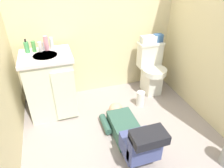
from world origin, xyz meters
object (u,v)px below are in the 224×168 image
(tissue_box, at_px, (148,39))
(bottle_white, at_px, (40,47))
(toilet, at_px, (151,69))
(vanity_cabinet, at_px, (51,84))
(faucet, at_px, (44,46))
(person_plumber, at_px, (131,133))
(toiletry_bag, at_px, (158,38))
(bottle_clear, at_px, (52,43))
(bottle_green, at_px, (34,46))
(paper_towel_roll, at_px, (140,99))
(soap_dispenser, at_px, (27,47))
(bottle_pink, at_px, (46,43))

(tissue_box, distance_m, bottle_white, 1.45)
(toilet, height_order, vanity_cabinet, vanity_cabinet)
(toilet, distance_m, faucet, 1.54)
(person_plumber, height_order, tissue_box, tissue_box)
(toiletry_bag, relative_size, bottle_clear, 0.85)
(bottle_green, xyz_separation_m, bottle_clear, (0.21, 0.03, 0.01))
(toiletry_bag, bearing_deg, vanity_cabinet, -174.21)
(person_plumber, bearing_deg, toiletry_bag, 51.88)
(person_plumber, bearing_deg, faucet, 126.08)
(bottle_clear, bearing_deg, toiletry_bag, -0.05)
(toiletry_bag, distance_m, bottle_green, 1.67)
(vanity_cabinet, height_order, faucet, faucet)
(faucet, distance_m, tissue_box, 1.41)
(person_plumber, distance_m, paper_towel_roll, 0.75)
(faucet, height_order, soap_dispenser, soap_dispenser)
(tissue_box, xyz_separation_m, bottle_green, (-1.52, -0.03, 0.09))
(paper_towel_roll, bearing_deg, toilet, 46.80)
(bottle_clear, bearing_deg, bottle_white, -163.99)
(toilet, xyz_separation_m, soap_dispenser, (-1.64, 0.06, 0.52))
(faucet, relative_size, bottle_green, 0.75)
(toilet, height_order, soap_dispenser, soap_dispenser)
(person_plumber, height_order, paper_towel_roll, person_plumber)
(tissue_box, height_order, bottle_green, bottle_green)
(toilet, distance_m, bottle_clear, 1.46)
(toilet, relative_size, bottle_pink, 4.29)
(toilet, xyz_separation_m, bottle_clear, (-1.35, 0.09, 0.52))
(faucet, bearing_deg, soap_dispenser, -173.99)
(vanity_cabinet, relative_size, toiletry_bag, 6.61)
(toilet, xyz_separation_m, faucet, (-1.45, 0.08, 0.50))
(soap_dispenser, bearing_deg, bottle_clear, 6.51)
(vanity_cabinet, distance_m, bottle_green, 0.50)
(tissue_box, relative_size, bottle_pink, 1.26)
(vanity_cabinet, distance_m, bottle_pink, 0.51)
(faucet, bearing_deg, toiletry_bag, 0.41)
(tissue_box, distance_m, toiletry_bag, 0.15)
(vanity_cabinet, height_order, bottle_pink, bottle_pink)
(toilet, bearing_deg, faucet, 176.87)
(faucet, xyz_separation_m, paper_towel_roll, (1.15, -0.40, -0.76))
(bottle_white, relative_size, bottle_clear, 0.80)
(bottle_green, distance_m, bottle_white, 0.07)
(bottle_pink, bearing_deg, soap_dispenser, -176.31)
(faucet, height_order, bottle_clear, bottle_clear)
(tissue_box, xyz_separation_m, paper_towel_roll, (-0.25, -0.41, -0.69))
(bottle_clear, bearing_deg, toilet, -3.88)
(person_plumber, xyz_separation_m, paper_towel_roll, (0.41, 0.62, -0.07))
(vanity_cabinet, relative_size, paper_towel_roll, 3.74)
(person_plumber, height_order, soap_dispenser, soap_dispenser)
(toilet, distance_m, paper_towel_roll, 0.51)
(soap_dispenser, relative_size, bottle_green, 1.24)
(soap_dispenser, xyz_separation_m, bottle_white, (0.15, -0.01, -0.01))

